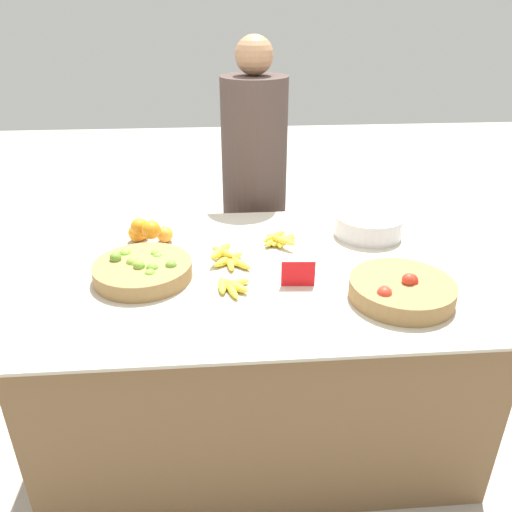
{
  "coord_description": "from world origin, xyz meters",
  "views": [
    {
      "loc": [
        -0.14,
        -1.75,
        1.68
      ],
      "look_at": [
        0.0,
        0.0,
        0.79
      ],
      "focal_mm": 35.0,
      "sensor_mm": 36.0,
      "label": 1
    }
  ],
  "objects_px": {
    "lime_bowl": "(143,270)",
    "metal_bowl": "(368,225)",
    "vendor_person": "(254,200)",
    "tomato_basket": "(401,290)",
    "price_sign": "(298,274)"
  },
  "relations": [
    {
      "from": "vendor_person",
      "to": "price_sign",
      "type": "bearing_deg",
      "value": -85.25
    },
    {
      "from": "lime_bowl",
      "to": "price_sign",
      "type": "xyz_separation_m",
      "value": [
        0.58,
        -0.11,
        0.02
      ]
    },
    {
      "from": "lime_bowl",
      "to": "metal_bowl",
      "type": "distance_m",
      "value": 1.02
    },
    {
      "from": "tomato_basket",
      "to": "metal_bowl",
      "type": "relative_size",
      "value": 1.23
    },
    {
      "from": "lime_bowl",
      "to": "price_sign",
      "type": "bearing_deg",
      "value": -10.42
    },
    {
      "from": "tomato_basket",
      "to": "lime_bowl",
      "type": "bearing_deg",
      "value": 166.4
    },
    {
      "from": "metal_bowl",
      "to": "vendor_person",
      "type": "bearing_deg",
      "value": 129.2
    },
    {
      "from": "lime_bowl",
      "to": "tomato_basket",
      "type": "bearing_deg",
      "value": -13.6
    },
    {
      "from": "lime_bowl",
      "to": "metal_bowl",
      "type": "height_order",
      "value": "lime_bowl"
    },
    {
      "from": "price_sign",
      "to": "vendor_person",
      "type": "relative_size",
      "value": 0.08
    },
    {
      "from": "lime_bowl",
      "to": "price_sign",
      "type": "relative_size",
      "value": 3.0
    },
    {
      "from": "price_sign",
      "to": "vendor_person",
      "type": "distance_m",
      "value": 1.02
    },
    {
      "from": "price_sign",
      "to": "vendor_person",
      "type": "xyz_separation_m",
      "value": [
        -0.08,
        1.01,
        -0.08
      ]
    },
    {
      "from": "metal_bowl",
      "to": "vendor_person",
      "type": "relative_size",
      "value": 0.19
    },
    {
      "from": "price_sign",
      "to": "vendor_person",
      "type": "height_order",
      "value": "vendor_person"
    }
  ]
}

